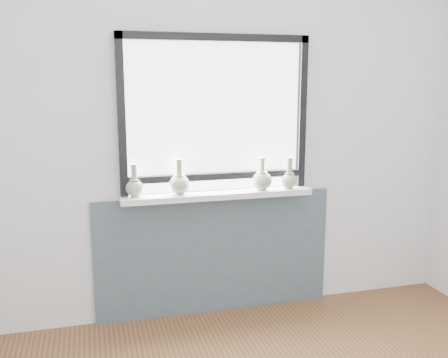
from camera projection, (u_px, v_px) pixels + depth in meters
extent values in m
cube|color=silver|center=(214.00, 132.00, 3.42)|extent=(3.60, 0.02, 2.60)
cube|color=#48565F|center=(216.00, 254.00, 3.56)|extent=(1.70, 0.03, 0.86)
cube|color=silver|center=(218.00, 195.00, 3.41)|extent=(1.32, 0.18, 0.04)
cube|color=black|center=(121.00, 116.00, 3.19)|extent=(0.05, 0.06, 1.05)
cube|color=black|center=(302.00, 113.00, 3.52)|extent=(0.05, 0.06, 1.05)
cube|color=black|center=(216.00, 37.00, 3.26)|extent=(1.30, 0.06, 0.05)
cube|color=black|center=(216.00, 176.00, 3.44)|extent=(1.20, 0.05, 0.04)
cube|color=white|center=(215.00, 118.00, 3.38)|extent=(1.20, 0.01, 1.00)
cylinder|color=#9AA382|center=(135.00, 196.00, 3.27)|extent=(0.05, 0.05, 0.01)
ellipsoid|color=#9AA382|center=(135.00, 188.00, 3.26)|extent=(0.12, 0.12, 0.11)
cone|color=#9AA382|center=(135.00, 182.00, 3.25)|extent=(0.07, 0.07, 0.03)
cylinder|color=#9AA382|center=(134.00, 174.00, 3.24)|extent=(0.04, 0.04, 0.11)
cylinder|color=#9AA382|center=(134.00, 165.00, 3.23)|extent=(0.05, 0.05, 0.01)
cylinder|color=#9AA382|center=(180.00, 194.00, 3.34)|extent=(0.06, 0.06, 0.01)
ellipsoid|color=#9AA382|center=(179.00, 185.00, 3.33)|extent=(0.14, 0.14, 0.13)
cone|color=#9AA382|center=(179.00, 177.00, 3.32)|extent=(0.08, 0.08, 0.03)
cylinder|color=#9AA382|center=(179.00, 169.00, 3.31)|extent=(0.04, 0.04, 0.12)
cylinder|color=#9AA382|center=(179.00, 160.00, 3.29)|extent=(0.05, 0.05, 0.01)
cylinder|color=#9AA382|center=(262.00, 189.00, 3.47)|extent=(0.06, 0.06, 0.01)
ellipsoid|color=#9AA382|center=(262.00, 181.00, 3.46)|extent=(0.14, 0.14, 0.13)
cone|color=#9AA382|center=(262.00, 174.00, 3.45)|extent=(0.08, 0.08, 0.03)
cylinder|color=#9AA382|center=(262.00, 167.00, 3.44)|extent=(0.04, 0.04, 0.11)
cylinder|color=#9AA382|center=(262.00, 158.00, 3.43)|extent=(0.05, 0.05, 0.01)
cylinder|color=#9AA382|center=(289.00, 188.00, 3.52)|extent=(0.05, 0.05, 0.01)
ellipsoid|color=#9AA382|center=(289.00, 181.00, 3.51)|extent=(0.11, 0.11, 0.11)
cone|color=#9AA382|center=(289.00, 175.00, 3.51)|extent=(0.06, 0.06, 0.03)
cylinder|color=#9AA382|center=(289.00, 167.00, 3.50)|extent=(0.04, 0.04, 0.12)
cylinder|color=#9AA382|center=(290.00, 158.00, 3.48)|extent=(0.04, 0.04, 0.01)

